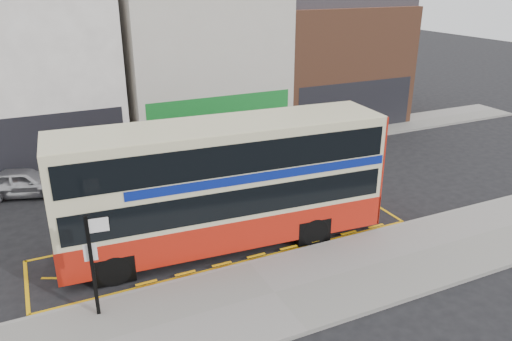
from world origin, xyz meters
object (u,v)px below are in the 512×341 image
car_white (289,145)px  street_tree_right (236,83)px  bus_stop_post (93,257)px  double_decker_bus (224,183)px  car_silver (24,182)px  car_grey (143,165)px

car_white → street_tree_right: size_ratio=0.80×
car_white → bus_stop_post: bearing=144.4°
double_decker_bus → street_tree_right: 11.87m
bus_stop_post → car_white: (11.69, 9.96, -1.43)m
bus_stop_post → car_white: bus_stop_post is taller
double_decker_bus → street_tree_right: street_tree_right is taller
car_white → street_tree_right: bearing=43.1°
car_silver → car_white: size_ratio=0.90×
car_silver → car_grey: car_silver is taller
double_decker_bus → car_white: double_decker_bus is taller
bus_stop_post → car_grey: bus_stop_post is taller
car_white → car_grey: bearing=102.0°
car_silver → car_grey: bearing=-72.4°
street_tree_right → car_silver: bearing=-166.2°
double_decker_bus → bus_stop_post: bearing=-149.7°
car_silver → street_tree_right: (11.60, 2.84, 2.94)m
double_decker_bus → car_silver: double_decker_bus is taller
car_grey → car_white: bearing=-78.1°
car_white → street_tree_right: (-1.76, 3.17, 2.97)m
bus_stop_post → street_tree_right: 16.53m
car_white → car_silver: bearing=102.6°
bus_stop_post → street_tree_right: bearing=59.5°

